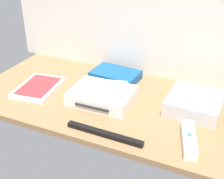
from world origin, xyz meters
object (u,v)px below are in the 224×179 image
(remote_wand, at_px, (189,139))
(game_console, at_px, (102,96))
(sensor_bar, at_px, (104,134))
(mini_computer, at_px, (195,103))
(network_router, at_px, (115,75))
(remote_classic_pad, at_px, (105,87))
(game_case, at_px, (39,87))

(remote_wand, bearing_deg, game_console, 144.77)
(remote_wand, xyz_separation_m, sensor_bar, (-0.23, -0.07, -0.01))
(game_console, xyz_separation_m, mini_computer, (0.30, 0.08, 0.00))
(network_router, height_order, remote_classic_pad, remote_classic_pad)
(game_case, relative_size, sensor_bar, 0.86)
(mini_computer, height_order, sensor_bar, mini_computer)
(sensor_bar, bearing_deg, mini_computer, 51.03)
(mini_computer, bearing_deg, remote_wand, -83.16)
(remote_wand, relative_size, remote_classic_pad, 0.96)
(remote_classic_pad, bearing_deg, sensor_bar, -78.47)
(game_console, bearing_deg, remote_classic_pad, 33.25)
(game_case, distance_m, remote_classic_pad, 0.27)
(remote_wand, bearing_deg, remote_classic_pad, 143.46)
(remote_wand, bearing_deg, network_router, 124.51)
(remote_wand, relative_size, sensor_bar, 0.63)
(network_router, height_order, remote_wand, same)
(game_console, height_order, mini_computer, mini_computer)
(game_case, distance_m, network_router, 0.30)
(game_case, xyz_separation_m, sensor_bar, (0.34, -0.15, -0.00))
(remote_classic_pad, distance_m, sensor_bar, 0.20)
(game_console, distance_m, remote_wand, 0.34)
(network_router, distance_m, sensor_bar, 0.37)
(game_case, bearing_deg, mini_computer, 2.43)
(mini_computer, relative_size, network_router, 0.92)
(game_console, distance_m, mini_computer, 0.31)
(game_console, height_order, sensor_bar, game_console)
(mini_computer, relative_size, sensor_bar, 0.73)
(game_console, bearing_deg, game_case, -177.20)
(remote_classic_pad, relative_size, sensor_bar, 0.66)
(game_console, xyz_separation_m, remote_classic_pad, (0.01, 0.01, 0.03))
(remote_wand, bearing_deg, sensor_bar, 179.25)
(mini_computer, height_order, game_case, mini_computer)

